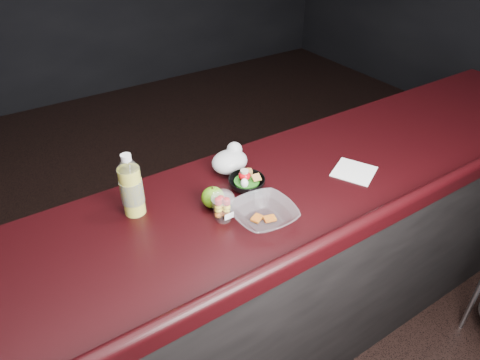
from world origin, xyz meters
name	(u,v)px	position (x,y,z in m)	size (l,w,h in m)	color
counter	(241,291)	(0.00, 0.30, 0.51)	(4.06, 0.71, 1.02)	black
lemonade_bottle	(132,189)	(-0.36, 0.46, 1.12)	(0.08, 0.08, 0.25)	yellow
fruit_cup	(223,206)	(-0.11, 0.25, 1.08)	(0.08, 0.08, 0.12)	white
green_apple	(213,197)	(-0.10, 0.34, 1.06)	(0.09, 0.09, 0.09)	#357E0E
plastic_bag	(230,160)	(0.08, 0.51, 1.07)	(0.16, 0.13, 0.11)	silver
snack_bowl	(246,182)	(0.07, 0.36, 1.05)	(0.16, 0.16, 0.08)	black
takeout_bowl	(264,214)	(0.01, 0.17, 1.05)	(0.24, 0.24, 0.06)	silver
paper_napkin	(354,171)	(0.51, 0.21, 1.02)	(0.16, 0.16, 0.00)	white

